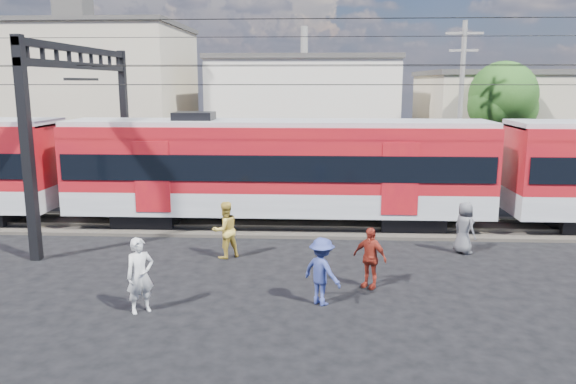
% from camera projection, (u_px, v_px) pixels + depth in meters
% --- Properties ---
extents(ground, '(120.00, 120.00, 0.00)m').
position_uv_depth(ground, '(357.00, 309.00, 14.08)').
color(ground, black).
rests_on(ground, ground).
extents(track_bed, '(70.00, 3.40, 0.12)m').
position_uv_depth(track_bed, '(343.00, 226.00, 21.91)').
color(track_bed, '#2D2823').
rests_on(track_bed, ground).
extents(rail_near, '(70.00, 0.12, 0.12)m').
position_uv_depth(rail_near, '(344.00, 228.00, 21.15)').
color(rail_near, '#59544C').
rests_on(rail_near, track_bed).
extents(rail_far, '(70.00, 0.12, 0.12)m').
position_uv_depth(rail_far, '(342.00, 219.00, 22.62)').
color(rail_far, '#59544C').
rests_on(rail_far, track_bed).
extents(commuter_train, '(50.30, 3.08, 4.17)m').
position_uv_depth(commuter_train, '(283.00, 167.00, 21.58)').
color(commuter_train, black).
rests_on(commuter_train, ground).
extents(catenary, '(70.00, 9.30, 7.52)m').
position_uv_depth(catenary, '(118.00, 94.00, 21.37)').
color(catenary, black).
rests_on(catenary, ground).
extents(building_west, '(14.28, 10.20, 9.30)m').
position_uv_depth(building_west, '(79.00, 96.00, 37.57)').
color(building_west, tan).
rests_on(building_west, ground).
extents(building_midwest, '(12.24, 12.24, 7.30)m').
position_uv_depth(building_midwest, '(304.00, 110.00, 39.94)').
color(building_midwest, beige).
rests_on(building_midwest, ground).
extents(building_mideast, '(16.32, 10.20, 6.30)m').
position_uv_depth(building_mideast, '(550.00, 120.00, 36.28)').
color(building_mideast, tan).
rests_on(building_mideast, ground).
extents(utility_pole_mid, '(1.80, 0.24, 8.50)m').
position_uv_depth(utility_pole_mid, '(460.00, 104.00, 27.60)').
color(utility_pole_mid, slate).
rests_on(utility_pole_mid, ground).
extents(tree_near, '(3.82, 3.64, 6.72)m').
position_uv_depth(tree_near, '(506.00, 99.00, 30.45)').
color(tree_near, '#382619').
rests_on(tree_near, ground).
extents(pedestrian_a, '(0.82, 0.77, 1.89)m').
position_uv_depth(pedestrian_a, '(140.00, 275.00, 13.74)').
color(pedestrian_a, silver).
rests_on(pedestrian_a, ground).
extents(pedestrian_b, '(1.14, 1.11, 1.85)m').
position_uv_depth(pedestrian_b, '(225.00, 230.00, 18.05)').
color(pedestrian_b, gold).
rests_on(pedestrian_b, ground).
extents(pedestrian_c, '(1.28, 1.23, 1.75)m').
position_uv_depth(pedestrian_c, '(322.00, 271.00, 14.24)').
color(pedestrian_c, navy).
rests_on(pedestrian_c, ground).
extents(pedestrian_d, '(1.06, 0.90, 1.71)m').
position_uv_depth(pedestrian_d, '(370.00, 258.00, 15.43)').
color(pedestrian_d, maroon).
rests_on(pedestrian_d, ground).
extents(pedestrian_e, '(0.91, 1.01, 1.74)m').
position_uv_depth(pedestrian_e, '(464.00, 228.00, 18.52)').
color(pedestrian_e, '#4B4C51').
rests_on(pedestrian_e, ground).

